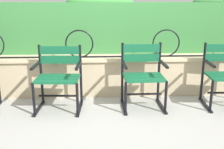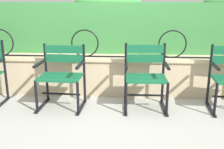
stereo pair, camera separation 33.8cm
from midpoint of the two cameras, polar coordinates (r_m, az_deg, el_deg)
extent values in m
plane|color=#9E9E99|center=(3.45, 2.71, -9.48)|extent=(60.00, 60.00, 0.00)
cube|color=tan|center=(4.25, 2.92, -0.48)|extent=(7.66, 0.35, 0.56)
cube|color=#CBB58F|center=(4.18, 2.98, 3.50)|extent=(7.66, 0.41, 0.05)
cylinder|color=black|center=(4.10, 2.98, 3.78)|extent=(7.12, 0.02, 0.02)
torus|color=black|center=(4.43, -20.54, 6.33)|extent=(0.42, 0.02, 0.42)
torus|color=black|center=(4.09, -3.40, 6.57)|extent=(0.42, 0.02, 0.42)
torus|color=black|center=(4.14, 14.98, 6.18)|extent=(0.42, 0.02, 0.42)
cube|color=#387A3D|center=(4.51, 3.10, 9.92)|extent=(7.51, 0.47, 0.80)
ellipsoid|color=#3A7F3C|center=(4.49, 1.34, 15.04)|extent=(1.08, 0.42, 0.23)
cylinder|color=black|center=(4.20, -19.55, 0.78)|extent=(0.04, 0.04, 0.90)
cube|color=black|center=(4.12, -20.23, -5.96)|extent=(0.04, 0.52, 0.02)
cube|color=#145B38|center=(3.57, -8.86, -1.22)|extent=(0.57, 0.15, 0.03)
cube|color=#145B38|center=(3.69, -8.32, -0.60)|extent=(0.57, 0.15, 0.03)
cube|color=#145B38|center=(3.82, -7.82, -0.01)|extent=(0.57, 0.15, 0.03)
cube|color=#145B38|center=(3.84, -7.64, 5.29)|extent=(0.56, 0.06, 0.11)
cube|color=#145B38|center=(3.86, -7.57, 3.36)|extent=(0.56, 0.06, 0.11)
cylinder|color=black|center=(3.86, -3.39, 0.10)|extent=(0.04, 0.04, 0.85)
cylinder|color=black|center=(3.53, -4.50, -5.05)|extent=(0.04, 0.04, 0.44)
cube|color=black|center=(3.78, -3.90, -6.97)|extent=(0.07, 0.52, 0.02)
cube|color=black|center=(3.58, -4.08, 2.01)|extent=(0.06, 0.40, 0.03)
cylinder|color=black|center=(3.99, -11.37, 0.34)|extent=(0.04, 0.04, 0.85)
cylinder|color=black|center=(3.67, -13.19, -4.59)|extent=(0.04, 0.04, 0.44)
cube|color=black|center=(3.91, -12.09, -6.48)|extent=(0.07, 0.52, 0.02)
cube|color=black|center=(3.72, -12.63, 2.20)|extent=(0.06, 0.40, 0.03)
cylinder|color=black|center=(3.77, -8.17, -4.12)|extent=(0.53, 0.06, 0.03)
cube|color=#145B38|center=(3.53, 10.09, -1.48)|extent=(0.54, 0.14, 0.03)
cube|color=#145B38|center=(3.65, 9.81, -0.83)|extent=(0.54, 0.14, 0.03)
cube|color=#145B38|center=(3.78, 9.54, -0.23)|extent=(0.54, 0.14, 0.03)
cube|color=#145B38|center=(3.80, 9.59, 5.36)|extent=(0.53, 0.04, 0.11)
cube|color=#145B38|center=(3.83, 9.50, 3.32)|extent=(0.53, 0.04, 0.11)
cylinder|color=black|center=(3.93, 13.20, 0.12)|extent=(0.04, 0.04, 0.87)
cylinder|color=black|center=(3.59, 14.25, -5.10)|extent=(0.04, 0.04, 0.44)
cube|color=black|center=(3.84, 13.46, -6.98)|extent=(0.05, 0.52, 0.02)
cube|color=black|center=(3.65, 14.08, 1.84)|extent=(0.04, 0.40, 0.03)
cylinder|color=black|center=(3.86, 5.43, 0.20)|extent=(0.04, 0.04, 0.87)
cylinder|color=black|center=(3.52, 5.72, -5.13)|extent=(0.04, 0.04, 0.44)
cube|color=black|center=(3.77, 5.46, -7.03)|extent=(0.05, 0.52, 0.02)
cube|color=black|center=(3.58, 5.72, 1.96)|extent=(0.04, 0.40, 0.03)
cylinder|color=black|center=(3.73, 9.63, -4.39)|extent=(0.51, 0.04, 0.03)
cylinder|color=black|center=(4.10, 22.17, -0.07)|extent=(0.04, 0.04, 0.87)
cylinder|color=black|center=(3.77, 23.49, -4.99)|extent=(0.04, 0.04, 0.44)
cube|color=black|center=(4.01, 22.41, -6.80)|extent=(0.07, 0.52, 0.02)
cube|color=black|center=(3.83, 23.37, 1.63)|extent=(0.06, 0.40, 0.03)
camera|label=1|loc=(0.17, -87.14, 0.82)|focal=43.27mm
camera|label=2|loc=(0.17, 92.86, -0.82)|focal=43.27mm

